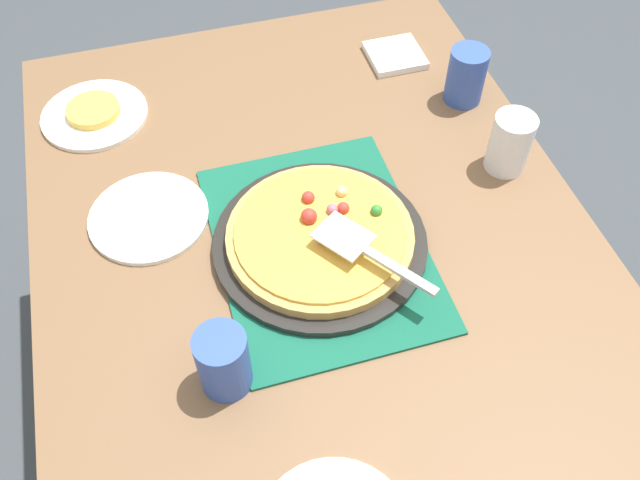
{
  "coord_description": "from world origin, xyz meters",
  "views": [
    {
      "loc": [
        -0.72,
        0.21,
        1.72
      ],
      "look_at": [
        0.0,
        0.0,
        0.77
      ],
      "focal_mm": 38.37,
      "sensor_mm": 36.0,
      "label": 1
    }
  ],
  "objects_px": {
    "cup_corner": "(466,76)",
    "plate_side": "(149,217)",
    "pizza_pan": "(320,242)",
    "cup_near": "(223,361)",
    "cup_far": "(510,143)",
    "pizza": "(320,235)",
    "plate_far_right": "(95,115)",
    "served_slice_right": "(93,110)",
    "pizza_server": "(366,250)",
    "napkin_stack": "(395,55)"
  },
  "relations": [
    {
      "from": "cup_far",
      "to": "pizza_server",
      "type": "bearing_deg",
      "value": 116.5
    },
    {
      "from": "plate_far_right",
      "to": "napkin_stack",
      "type": "distance_m",
      "value": 0.67
    },
    {
      "from": "plate_far_right",
      "to": "pizza",
      "type": "bearing_deg",
      "value": -142.37
    },
    {
      "from": "pizza",
      "to": "cup_far",
      "type": "height_order",
      "value": "cup_far"
    },
    {
      "from": "pizza_server",
      "to": "plate_far_right",
      "type": "bearing_deg",
      "value": 37.17
    },
    {
      "from": "pizza_server",
      "to": "napkin_stack",
      "type": "bearing_deg",
      "value": -25.13
    },
    {
      "from": "plate_far_right",
      "to": "napkin_stack",
      "type": "bearing_deg",
      "value": -89.16
    },
    {
      "from": "cup_far",
      "to": "pizza_server",
      "type": "xyz_separation_m",
      "value": [
        -0.17,
        0.35,
        0.01
      ]
    },
    {
      "from": "plate_side",
      "to": "cup_corner",
      "type": "height_order",
      "value": "cup_corner"
    },
    {
      "from": "cup_corner",
      "to": "pizza_server",
      "type": "distance_m",
      "value": 0.52
    },
    {
      "from": "cup_far",
      "to": "napkin_stack",
      "type": "bearing_deg",
      "value": 13.05
    },
    {
      "from": "cup_corner",
      "to": "napkin_stack",
      "type": "relative_size",
      "value": 1.0
    },
    {
      "from": "pizza_pan",
      "to": "cup_near",
      "type": "relative_size",
      "value": 3.17
    },
    {
      "from": "napkin_stack",
      "to": "served_slice_right",
      "type": "bearing_deg",
      "value": 90.84
    },
    {
      "from": "pizza",
      "to": "cup_corner",
      "type": "height_order",
      "value": "cup_corner"
    },
    {
      "from": "cup_far",
      "to": "cup_near",
      "type": "bearing_deg",
      "value": 116.27
    },
    {
      "from": "plate_far_right",
      "to": "napkin_stack",
      "type": "xyz_separation_m",
      "value": [
        0.01,
        -0.67,
        0.0
      ]
    },
    {
      "from": "cup_near",
      "to": "cup_far",
      "type": "xyz_separation_m",
      "value": [
        0.3,
        -0.62,
        0.0
      ]
    },
    {
      "from": "pizza_pan",
      "to": "cup_corner",
      "type": "relative_size",
      "value": 3.17
    },
    {
      "from": "plate_side",
      "to": "cup_far",
      "type": "height_order",
      "value": "cup_far"
    },
    {
      "from": "pizza",
      "to": "cup_far",
      "type": "distance_m",
      "value": 0.41
    },
    {
      "from": "pizza",
      "to": "napkin_stack",
      "type": "xyz_separation_m",
      "value": [
        0.47,
        -0.32,
        -0.03
      ]
    },
    {
      "from": "pizza",
      "to": "plate_far_right",
      "type": "distance_m",
      "value": 0.59
    },
    {
      "from": "pizza",
      "to": "cup_near",
      "type": "height_order",
      "value": "cup_near"
    },
    {
      "from": "pizza_pan",
      "to": "served_slice_right",
      "type": "relative_size",
      "value": 3.45
    },
    {
      "from": "pizza",
      "to": "napkin_stack",
      "type": "height_order",
      "value": "pizza"
    },
    {
      "from": "pizza_pan",
      "to": "cup_far",
      "type": "height_order",
      "value": "cup_far"
    },
    {
      "from": "pizza_pan",
      "to": "cup_near",
      "type": "height_order",
      "value": "cup_near"
    },
    {
      "from": "cup_near",
      "to": "cup_corner",
      "type": "height_order",
      "value": "same"
    },
    {
      "from": "cup_corner",
      "to": "napkin_stack",
      "type": "distance_m",
      "value": 0.2
    },
    {
      "from": "pizza_pan",
      "to": "cup_corner",
      "type": "xyz_separation_m",
      "value": [
        0.3,
        -0.41,
        0.05
      ]
    },
    {
      "from": "cup_corner",
      "to": "plate_side",
      "type": "bearing_deg",
      "value": 102.32
    },
    {
      "from": "served_slice_right",
      "to": "cup_far",
      "type": "bearing_deg",
      "value": -115.98
    },
    {
      "from": "served_slice_right",
      "to": "pizza_server",
      "type": "bearing_deg",
      "value": -142.83
    },
    {
      "from": "cup_near",
      "to": "napkin_stack",
      "type": "bearing_deg",
      "value": -37.6
    },
    {
      "from": "pizza",
      "to": "pizza_pan",
      "type": "bearing_deg",
      "value": 144.51
    },
    {
      "from": "cup_near",
      "to": "served_slice_right",
      "type": "bearing_deg",
      "value": 12.18
    },
    {
      "from": "pizza",
      "to": "plate_side",
      "type": "height_order",
      "value": "pizza"
    },
    {
      "from": "cup_corner",
      "to": "pizza_server",
      "type": "relative_size",
      "value": 0.56
    },
    {
      "from": "pizza_pan",
      "to": "cup_far",
      "type": "bearing_deg",
      "value": -76.97
    },
    {
      "from": "plate_far_right",
      "to": "cup_near",
      "type": "relative_size",
      "value": 1.83
    },
    {
      "from": "cup_near",
      "to": "cup_corner",
      "type": "distance_m",
      "value": 0.8
    },
    {
      "from": "pizza_pan",
      "to": "cup_corner",
      "type": "height_order",
      "value": "cup_corner"
    },
    {
      "from": "cup_far",
      "to": "cup_corner",
      "type": "bearing_deg",
      "value": -0.4
    },
    {
      "from": "pizza",
      "to": "cup_corner",
      "type": "bearing_deg",
      "value": -53.33
    },
    {
      "from": "pizza",
      "to": "cup_corner",
      "type": "relative_size",
      "value": 2.75
    },
    {
      "from": "plate_far_right",
      "to": "cup_corner",
      "type": "bearing_deg",
      "value": -101.97
    },
    {
      "from": "plate_far_right",
      "to": "plate_side",
      "type": "xyz_separation_m",
      "value": [
        -0.31,
        -0.07,
        0.0
      ]
    },
    {
      "from": "cup_far",
      "to": "napkin_stack",
      "type": "relative_size",
      "value": 1.0
    },
    {
      "from": "cup_far",
      "to": "pizza_pan",
      "type": "bearing_deg",
      "value": 103.03
    }
  ]
}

